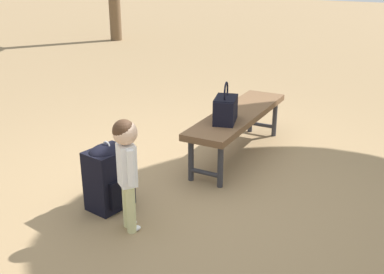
# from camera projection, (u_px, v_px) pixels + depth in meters

# --- Properties ---
(ground_plane) EXTENTS (40.00, 40.00, 0.00)m
(ground_plane) POSITION_uv_depth(u_px,v_px,m) (189.00, 187.00, 3.97)
(ground_plane) COLOR #8C704C
(ground_plane) RESTS_ON ground
(park_bench) EXTENTS (1.61, 0.46, 0.45)m
(park_bench) POSITION_uv_depth(u_px,v_px,m) (238.00, 118.00, 4.47)
(park_bench) COLOR brown
(park_bench) RESTS_ON ground
(handbag) EXTENTS (0.36, 0.27, 0.37)m
(handbag) POSITION_uv_depth(u_px,v_px,m) (226.00, 108.00, 4.13)
(handbag) COLOR black
(handbag) RESTS_ON park_bench
(child_standing) EXTENTS (0.18, 0.19, 0.83)m
(child_standing) POSITION_uv_depth(u_px,v_px,m) (126.00, 159.00, 3.15)
(child_standing) COLOR #CCCC8C
(child_standing) RESTS_ON ground
(backpack_large) EXTENTS (0.35, 0.32, 0.55)m
(backpack_large) POSITION_uv_depth(u_px,v_px,m) (109.00, 175.00, 3.56)
(backpack_large) COLOR black
(backpack_large) RESTS_ON ground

